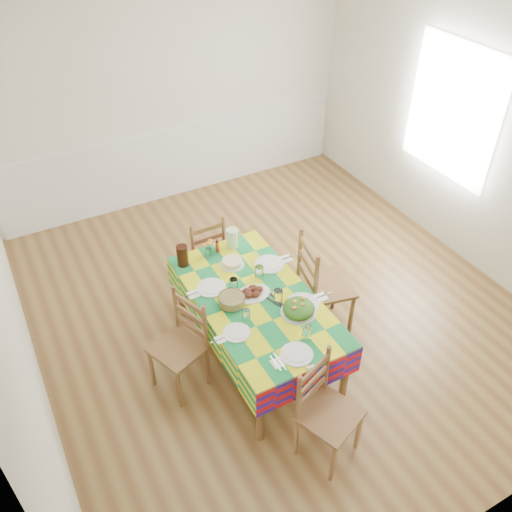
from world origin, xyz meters
The scene contains 23 objects.
room centered at (0.00, 0.00, 1.35)m, with size 4.58×5.08×2.78m.
wainscot centered at (0.00, 2.48, 0.49)m, with size 4.41×0.06×0.92m.
window_right centered at (2.23, 0.30, 1.50)m, with size 1.40×1.40×0.00m, color white.
dining_table centered at (-0.46, -0.43, 0.60)m, with size 0.94×1.74×0.68m.
setting_near_head centered at (-0.44, -1.08, 0.70)m, with size 0.40×0.27×0.12m.
setting_left_near centered at (-0.74, -0.67, 0.70)m, with size 0.39×0.23×0.10m.
setting_left_far centered at (-0.69, -0.18, 0.70)m, with size 0.46×0.27×0.12m.
setting_right_near centered at (-0.21, -0.63, 0.71)m, with size 0.51×0.29×0.13m.
setting_right_far centered at (-0.20, -0.14, 0.71)m, with size 0.51×0.29×0.13m.
meat_platter centered at (-0.46, -0.38, 0.70)m, with size 0.31×0.23×0.06m.
salad_platter centered at (-0.24, -0.75, 0.72)m, with size 0.29×0.29×0.12m.
pasta_bowl centered at (-0.67, -0.39, 0.72)m, with size 0.23×0.23×0.08m.
cake centered at (-0.44, 0.06, 0.71)m, with size 0.21×0.21×0.06m.
serving_utensils centered at (-0.34, -0.50, 0.68)m, with size 0.12×0.26×0.01m.
flower_vase centered at (-0.57, 0.27, 0.75)m, with size 0.12×0.10×0.19m.
hot_sauce centered at (-0.47, 0.30, 0.74)m, with size 0.03×0.03×0.13m, color red.
green_pitcher centered at (-0.31, 0.31, 0.77)m, with size 0.11×0.11×0.19m, color #BBE4A1.
tea_pitcher centered at (-0.83, 0.28, 0.78)m, with size 0.10×0.10×0.20m, color black.
name_card centered at (-0.46, -1.28, 0.68)m, with size 0.07×0.02×0.02m, color white.
chair_near centered at (-0.48, -1.52, 0.45)m, with size 0.51×0.50×0.91m.
chair_far centered at (-0.46, 0.67, 0.43)m, with size 0.39×0.37×0.87m.
chair_left centered at (-1.15, -0.41, 0.45)m, with size 0.50×0.51×0.90m.
chair_right centered at (0.22, -0.42, 0.52)m, with size 0.53×0.55×1.05m.
Camera 1 is at (-2.05, -3.37, 3.80)m, focal length 38.00 mm.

